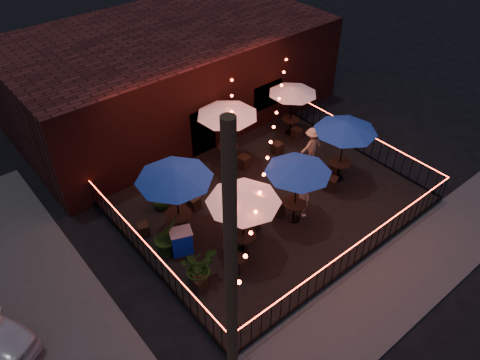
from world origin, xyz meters
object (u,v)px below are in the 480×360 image
at_px(cooler, 182,241).
at_px(cafe_table_2, 298,168).
at_px(cafe_table_1, 174,175).
at_px(cafe_table_3, 227,112).
at_px(cafe_table_0, 243,198).
at_px(cafe_table_4, 346,127).
at_px(utility_pole, 231,288).
at_px(cafe_table_5, 293,91).

bearing_deg(cooler, cafe_table_2, 4.27).
relative_size(cafe_table_1, cafe_table_3, 1.04).
height_order(cafe_table_0, cafe_table_3, cafe_table_3).
height_order(cafe_table_4, cooler, cafe_table_4).
height_order(utility_pole, cafe_table_3, utility_pole).
bearing_deg(cafe_table_2, cafe_table_3, 85.88).
xyz_separation_m(cafe_table_0, cooler, (-1.53, 1.27, -1.85)).
distance_m(utility_pole, cooler, 5.87).
bearing_deg(cafe_table_4, cafe_table_5, 76.87).
bearing_deg(cafe_table_0, cafe_table_2, 1.18).
relative_size(cafe_table_3, cafe_table_5, 1.09).
bearing_deg(cafe_table_0, cafe_table_1, 118.11).
distance_m(cafe_table_0, cafe_table_2, 2.35).
height_order(cafe_table_5, cooler, cafe_table_5).
xyz_separation_m(cafe_table_1, cafe_table_5, (7.22, 2.08, -0.41)).
distance_m(cafe_table_0, cafe_table_3, 4.89).
xyz_separation_m(cafe_table_5, cooler, (-7.66, -2.85, -1.62)).
distance_m(utility_pole, cafe_table_4, 9.35).
bearing_deg(cafe_table_2, cafe_table_4, 10.40).
xyz_separation_m(utility_pole, cafe_table_4, (8.38, 3.88, -1.50)).
bearing_deg(cafe_table_3, cafe_table_5, 0.00).
xyz_separation_m(cafe_table_0, cafe_table_1, (-1.09, 2.04, 0.17)).
height_order(cafe_table_1, cafe_table_4, cafe_table_1).
height_order(cafe_table_1, cafe_table_3, cafe_table_1).
xyz_separation_m(cafe_table_0, cafe_table_4, (5.31, 0.59, 0.02)).
bearing_deg(cafe_table_4, utility_pole, -155.17).
bearing_deg(utility_pole, cafe_table_1, 69.58).
bearing_deg(cafe_table_5, utility_pole, -141.19).
distance_m(cafe_table_2, cafe_table_5, 5.55).
bearing_deg(cafe_table_5, cafe_table_0, -146.12).
height_order(utility_pole, cafe_table_2, utility_pole).
height_order(cafe_table_0, cafe_table_4, cafe_table_4).
height_order(cafe_table_3, cooler, cafe_table_3).
xyz_separation_m(cafe_table_2, cafe_table_5, (3.78, 4.07, -0.16)).
distance_m(cafe_table_0, cafe_table_1, 2.32).
distance_m(cafe_table_3, cooler, 5.40).
distance_m(cafe_table_4, cafe_table_5, 3.63).
bearing_deg(cafe_table_0, cooler, 140.36).
distance_m(utility_pole, cafe_table_0, 4.75).
xyz_separation_m(cafe_table_1, cafe_table_4, (6.40, -1.45, -0.15)).
bearing_deg(utility_pole, cafe_table_3, 52.33).
xyz_separation_m(cafe_table_2, cafe_table_4, (2.96, 0.54, 0.10)).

